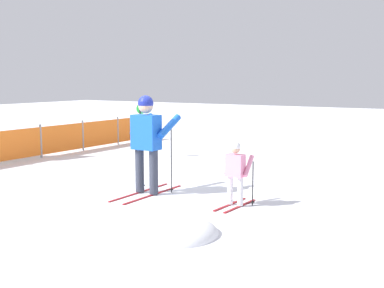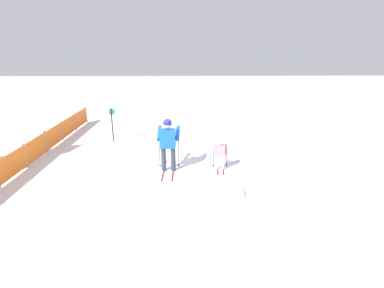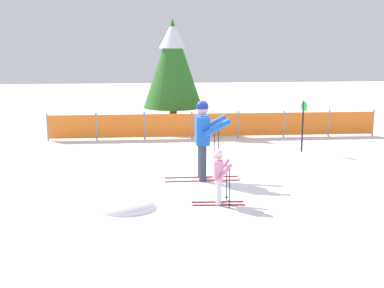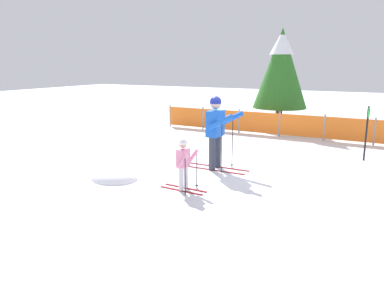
{
  "view_description": "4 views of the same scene",
  "coord_description": "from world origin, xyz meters",
  "px_view_note": "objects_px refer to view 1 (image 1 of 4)",
  "views": [
    {
      "loc": [
        -7.22,
        -5.62,
        2.15
      ],
      "look_at": [
        0.33,
        -1.02,
        0.96
      ],
      "focal_mm": 45.0,
      "sensor_mm": 36.0,
      "label": 1
    },
    {
      "loc": [
        -9.7,
        -0.91,
        4.29
      ],
      "look_at": [
        -0.27,
        -1.08,
        1.04
      ],
      "focal_mm": 28.0,
      "sensor_mm": 36.0,
      "label": 2
    },
    {
      "loc": [
        -1.51,
        -11.06,
        3.06
      ],
      "look_at": [
        -0.37,
        -0.82,
        0.97
      ],
      "focal_mm": 45.0,
      "sensor_mm": 36.0,
      "label": 3
    },
    {
      "loc": [
        3.69,
        -8.72,
        2.63
      ],
      "look_at": [
        -0.11,
        -1.46,
        0.87
      ],
      "focal_mm": 35.0,
      "sensor_mm": 36.0,
      "label": 4
    }
  ],
  "objects_px": {
    "skier_adult": "(147,135)",
    "trail_marker": "(141,124)",
    "skier_child": "(236,169)",
    "safety_fence": "(17,144)"
  },
  "relations": [
    {
      "from": "skier_child",
      "to": "trail_marker",
      "type": "distance_m",
      "value": 5.54
    },
    {
      "from": "skier_child",
      "to": "trail_marker",
      "type": "bearing_deg",
      "value": 57.86
    },
    {
      "from": "skier_adult",
      "to": "skier_child",
      "type": "xyz_separation_m",
      "value": [
        0.06,
        -1.81,
        -0.47
      ]
    },
    {
      "from": "trail_marker",
      "to": "safety_fence",
      "type": "bearing_deg",
      "value": 133.11
    },
    {
      "from": "safety_fence",
      "to": "trail_marker",
      "type": "bearing_deg",
      "value": -46.89
    },
    {
      "from": "skier_adult",
      "to": "trail_marker",
      "type": "bearing_deg",
      "value": 40.07
    },
    {
      "from": "safety_fence",
      "to": "skier_child",
      "type": "bearing_deg",
      "value": -98.4
    },
    {
      "from": "safety_fence",
      "to": "trail_marker",
      "type": "distance_m",
      "value": 3.29
    },
    {
      "from": "skier_adult",
      "to": "trail_marker",
      "type": "height_order",
      "value": "skier_adult"
    },
    {
      "from": "safety_fence",
      "to": "trail_marker",
      "type": "relative_size",
      "value": 7.37
    }
  ]
}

